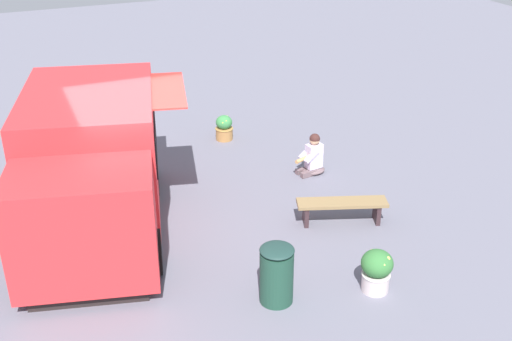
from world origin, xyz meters
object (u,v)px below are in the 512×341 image
planter_flowering_far (224,128)px  plaza_bench (342,206)px  person_customer (313,157)px  food_truck (92,171)px  trash_bin (277,274)px  planter_flowering_near (377,270)px

planter_flowering_far → plaza_bench: bearing=-171.7°
person_customer → plaza_bench: (-2.08, 0.47, -0.02)m
food_truck → trash_bin: (-3.23, -2.15, -0.68)m
food_truck → plaza_bench: food_truck is taller
food_truck → planter_flowering_far: size_ratio=8.28×
planter_flowering_far → plaza_bench: planter_flowering_far is taller
planter_flowering_near → plaza_bench: bearing=-14.9°
planter_flowering_far → trash_bin: bearing=167.0°
food_truck → plaza_bench: 4.61m
food_truck → plaza_bench: (-1.58, -4.25, -0.83)m
person_customer → trash_bin: trash_bin is taller
food_truck → planter_flowering_near: (-3.60, -3.71, -0.80)m
person_customer → trash_bin: (-3.74, 2.57, 0.13)m
planter_flowering_far → plaza_bench: (-4.55, -0.66, 0.05)m
trash_bin → planter_flowering_far: bearing=-13.0°
planter_flowering_near → planter_flowering_far: bearing=1.1°
planter_flowering_far → trash_bin: size_ratio=0.62×
food_truck → planter_flowering_near: 5.24m
food_truck → person_customer: 4.82m
plaza_bench → food_truck: bearing=69.7°
plaza_bench → trash_bin: bearing=128.2°
planter_flowering_near → plaza_bench: 2.10m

